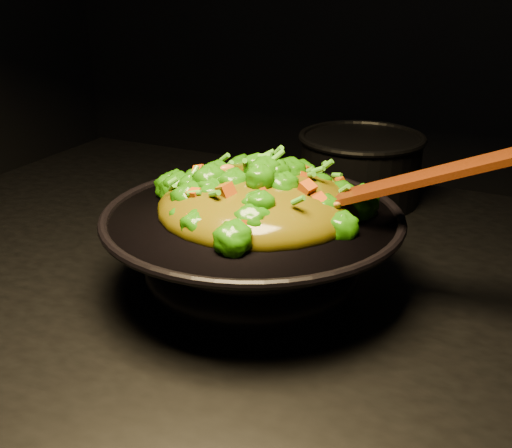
% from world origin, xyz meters
% --- Properties ---
extents(wok, '(0.41, 0.41, 0.10)m').
position_xyz_m(wok, '(0.04, -0.05, 0.95)').
color(wok, black).
rests_on(wok, stovetop).
extents(stir_fry, '(0.27, 0.27, 0.09)m').
position_xyz_m(stir_fry, '(0.04, -0.03, 1.04)').
color(stir_fry, '#1D5C06').
rests_on(stir_fry, wok).
extents(spatula, '(0.28, 0.06, 0.12)m').
position_xyz_m(spatula, '(0.19, -0.01, 1.05)').
color(spatula, '#391206').
rests_on(spatula, wok).
extents(back_pot, '(0.22, 0.22, 0.11)m').
position_xyz_m(back_pot, '(0.06, 0.32, 0.96)').
color(back_pot, black).
rests_on(back_pot, stovetop).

